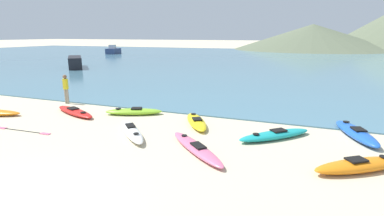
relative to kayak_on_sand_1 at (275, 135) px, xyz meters
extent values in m
cube|color=teal|center=(-5.01, 37.01, -0.12)|extent=(160.00, 70.00, 0.06)
cone|color=#5B664C|center=(0.93, 74.94, 3.11)|extent=(40.64, 40.64, 6.50)
ellipsoid|color=teal|center=(0.00, 0.00, 0.00)|extent=(2.74, 2.70, 0.29)
cube|color=black|center=(0.11, 0.11, 0.17)|extent=(0.67, 0.67, 0.05)
cylinder|color=black|center=(-0.62, -0.61, 0.15)|extent=(0.24, 0.24, 0.02)
ellipsoid|color=white|center=(-5.36, -1.63, 0.01)|extent=(2.63, 2.69, 0.31)
cube|color=black|center=(-5.47, -1.51, 0.19)|extent=(0.63, 0.63, 0.05)
cylinder|color=black|center=(-4.75, -2.25, 0.18)|extent=(0.21, 0.21, 0.02)
ellipsoid|color=red|center=(-9.76, 0.08, -0.03)|extent=(3.33, 1.92, 0.24)
cube|color=black|center=(-9.91, 0.14, 0.12)|extent=(0.70, 0.59, 0.05)
cylinder|color=black|center=(-8.92, -0.27, 0.11)|extent=(0.25, 0.25, 0.02)
ellipsoid|color=#E5668C|center=(-2.37, -2.30, -0.02)|extent=(3.02, 2.91, 0.24)
cube|color=black|center=(-2.23, -2.42, 0.12)|extent=(0.70, 0.68, 0.05)
cylinder|color=black|center=(-3.08, -1.62, 0.11)|extent=(0.21, 0.21, 0.02)
ellipsoid|color=blue|center=(2.90, 1.32, 0.03)|extent=(1.71, 3.25, 0.35)
cube|color=black|center=(2.96, 1.17, 0.23)|extent=(0.57, 0.67, 0.05)
cylinder|color=black|center=(2.63, 2.15, 0.22)|extent=(0.26, 0.26, 0.02)
ellipsoid|color=yellow|center=(-3.44, 0.62, -0.01)|extent=(2.04, 2.77, 0.27)
cube|color=black|center=(-3.37, 0.50, 0.15)|extent=(0.59, 0.63, 0.05)
cylinder|color=black|center=(-3.84, 1.29, 0.13)|extent=(0.24, 0.24, 0.02)
ellipsoid|color=#8CCC2D|center=(-6.94, 1.08, 0.00)|extent=(2.88, 1.79, 0.30)
cube|color=black|center=(-6.81, 1.13, 0.18)|extent=(0.63, 0.58, 0.05)
cylinder|color=black|center=(-7.65, 0.78, 0.16)|extent=(0.27, 0.27, 0.02)
ellipsoid|color=orange|center=(2.63, -1.97, 0.02)|extent=(2.86, 2.35, 0.34)
cube|color=black|center=(2.51, -2.05, 0.22)|extent=(0.67, 0.63, 0.05)
cylinder|color=black|center=(3.30, -1.47, 0.21)|extent=(0.25, 0.25, 0.02)
cylinder|color=gray|center=(-11.91, 1.75, 0.27)|extent=(0.12, 0.12, 0.84)
cylinder|color=gray|center=(-11.76, 1.75, 0.27)|extent=(0.12, 0.12, 0.84)
cube|color=yellow|center=(-11.84, 1.75, 0.99)|extent=(0.25, 0.21, 0.60)
cylinder|color=yellow|center=(-11.96, 1.75, 1.01)|extent=(0.09, 0.09, 0.57)
cylinder|color=yellow|center=(-11.71, 1.75, 1.01)|extent=(0.09, 0.09, 0.57)
sphere|color=brown|center=(-11.84, 1.75, 1.41)|extent=(0.23, 0.23, 0.23)
cube|color=black|center=(-24.73, 16.65, 0.56)|extent=(4.74, 5.00, 1.29)
cube|color=navy|center=(-36.32, 40.16, 0.45)|extent=(2.64, 3.99, 1.07)
cube|color=silver|center=(-36.24, 39.80, 1.36)|extent=(1.35, 1.32, 0.75)
cylinder|color=black|center=(-9.80, -2.88, -0.13)|extent=(1.90, 0.11, 0.03)
cube|color=#E5668C|center=(-10.97, -2.93, -0.13)|extent=(0.45, 0.20, 0.03)
cube|color=#E5668C|center=(-8.63, -2.83, -0.13)|extent=(0.45, 0.20, 0.03)
camera|label=1|loc=(1.02, -11.27, 3.74)|focal=28.00mm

